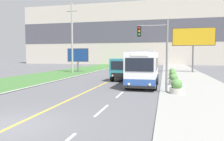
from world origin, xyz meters
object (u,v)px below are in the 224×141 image
object	(u,v)px
city_bus	(143,69)
billboard_small	(78,56)
traffic_light_mast	(158,46)
billboard_large	(193,38)
planter_round_second	(174,80)
planter_round_near	(177,87)
dump_truck	(124,69)
planter_round_third	(173,75)
planter_round_far	(172,72)
utility_pole_far	(72,38)

from	to	relation	value
city_bus	billboard_small	xyz separation A→B (m)	(-12.41, 15.11, 1.14)
traffic_light_mast	billboard_large	bearing A→B (deg)	76.48
billboard_large	planter_round_second	size ratio (longest dim) A/B	7.04
billboard_large	planter_round_near	bearing A→B (deg)	-99.53
billboard_large	dump_truck	bearing A→B (deg)	-123.74
billboard_small	planter_round_second	distance (m)	20.39
dump_truck	billboard_small	xyz separation A→B (m)	(-9.88, 10.60, 1.51)
dump_truck	traffic_light_mast	world-z (taller)	traffic_light_mast
dump_truck	planter_round_near	distance (m)	9.40
planter_round_near	planter_round_third	xyz separation A→B (m)	(0.08, 9.74, -0.01)
dump_truck	planter_round_second	distance (m)	6.03
traffic_light_mast	planter_round_far	bearing A→B (deg)	83.84
planter_round_second	traffic_light_mast	bearing A→B (deg)	-107.62
city_bus	utility_pole_far	distance (m)	18.65
city_bus	planter_round_far	distance (m)	11.78
billboard_large	planter_round_third	size ratio (longest dim) A/B	7.09
planter_round_second	planter_round_near	bearing A→B (deg)	-89.90
utility_pole_far	planter_round_far	world-z (taller)	utility_pole_far
traffic_light_mast	billboard_small	xyz separation A→B (m)	(-13.75, 17.82, -0.73)
traffic_light_mast	planter_round_near	xyz separation A→B (m)	(1.39, -0.53, -2.93)
billboard_large	planter_round_near	xyz separation A→B (m)	(-3.51, -20.89, -5.00)
traffic_light_mast	billboard_small	size ratio (longest dim) A/B	1.37
traffic_light_mast	planter_round_third	bearing A→B (deg)	80.92
dump_truck	billboard_small	bearing A→B (deg)	132.99
dump_truck	billboard_large	size ratio (longest dim) A/B	0.89
dump_truck	planter_round_near	xyz separation A→B (m)	(5.26, -7.76, -0.70)
city_bus	planter_round_far	bearing A→B (deg)	75.86
billboard_large	planter_round_far	xyz separation A→B (m)	(-3.37, -6.27, -5.03)
traffic_light_mast	planter_round_far	xyz separation A→B (m)	(1.52, 14.08, -2.96)
traffic_light_mast	billboard_large	size ratio (longest dim) A/B	0.76
utility_pole_far	billboard_small	size ratio (longest dim) A/B	2.80
planter_round_second	planter_round_far	distance (m)	9.74
traffic_light_mast	planter_round_near	distance (m)	3.28
utility_pole_far	traffic_light_mast	size ratio (longest dim) A/B	2.05
utility_pole_far	billboard_large	distance (m)	19.32
planter_round_third	planter_round_second	bearing A→B (deg)	-91.10
city_bus	billboard_small	size ratio (longest dim) A/B	1.46
traffic_light_mast	planter_round_second	world-z (taller)	traffic_light_mast
billboard_small	planter_round_near	size ratio (longest dim) A/B	3.78
traffic_light_mast	planter_round_near	world-z (taller)	traffic_light_mast
planter_round_far	planter_round_third	bearing A→B (deg)	-90.58
billboard_large	planter_round_third	bearing A→B (deg)	-107.08
utility_pole_far	planter_round_third	bearing A→B (deg)	-23.51
dump_truck	traffic_light_mast	bearing A→B (deg)	-61.80
billboard_large	planter_round_far	size ratio (longest dim) A/B	7.35
dump_truck	planter_round_far	bearing A→B (deg)	51.81
traffic_light_mast	utility_pole_far	bearing A→B (deg)	131.17
utility_pole_far	planter_round_second	size ratio (longest dim) A/B	10.90
city_bus	planter_round_third	size ratio (longest dim) A/B	5.72
planter_round_near	planter_round_third	distance (m)	9.74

